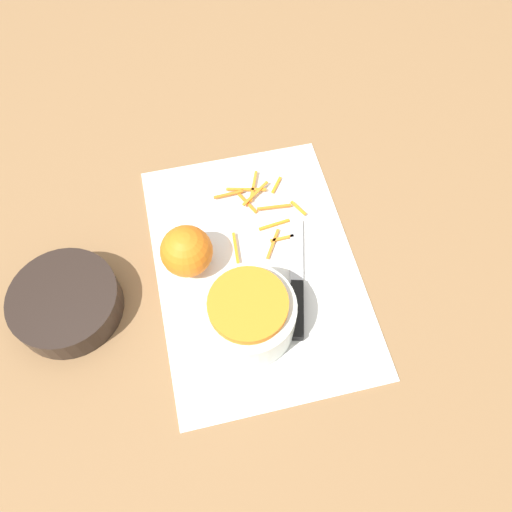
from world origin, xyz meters
TOP-DOWN VIEW (x-y plane):
  - ground_plane at (0.00, 0.00)m, footprint 4.00×4.00m
  - cutting_board at (0.00, 0.00)m, footprint 0.47×0.33m
  - bowl_speckled at (-0.10, 0.03)m, footprint 0.14×0.14m
  - bowl_dark at (-0.01, 0.30)m, footprint 0.17×0.17m
  - knife at (-0.07, -0.05)m, footprint 0.22×0.08m
  - orange_left at (0.03, 0.11)m, footprint 0.08×0.08m
  - peel_pile at (0.10, -0.03)m, footprint 0.18×0.15m

SIDE VIEW (x-z plane):
  - ground_plane at x=0.00m, z-range 0.00..0.00m
  - cutting_board at x=0.00m, z-range 0.00..0.01m
  - peel_pile at x=0.10m, z-range 0.01..0.01m
  - knife at x=-0.07m, z-range 0.00..0.02m
  - bowl_dark at x=-0.01m, z-range 0.00..0.05m
  - bowl_speckled at x=-0.10m, z-range 0.00..0.09m
  - orange_left at x=0.03m, z-range 0.01..0.09m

